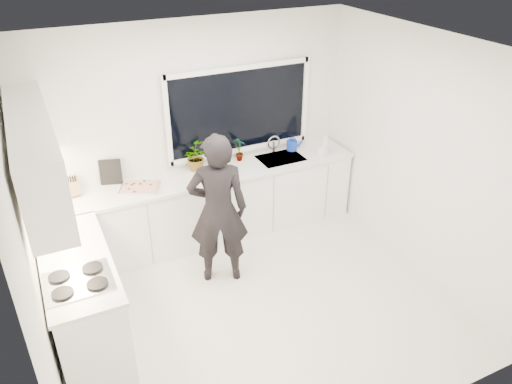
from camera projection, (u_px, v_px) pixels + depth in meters
floor at (256, 306)px, 5.35m from camera, size 4.00×3.50×0.02m
wall_back at (194, 132)px, 6.08m from camera, size 4.00×0.02×2.70m
wall_left at (27, 251)px, 3.93m from camera, size 0.02×3.50×2.70m
wall_right at (422, 157)px, 5.45m from camera, size 0.02×3.50×2.70m
ceiling at (256, 50)px, 4.03m from camera, size 4.00×3.50×0.02m
window at (239, 110)px, 6.18m from camera, size 1.80×0.02×1.00m
base_cabinets_back at (206, 208)px, 6.28m from camera, size 3.92×0.58×0.88m
base_cabinets_left at (84, 300)px, 4.78m from camera, size 0.58×1.60×0.88m
countertop_back at (205, 176)px, 6.04m from camera, size 3.94×0.62×0.04m
countertop_left at (75, 261)px, 4.55m from camera, size 0.62×1.60×0.04m
upper_cabinets at (36, 155)px, 4.32m from camera, size 0.34×2.10×0.70m
sink at (281, 161)px, 6.46m from camera, size 0.58×0.42×0.14m
faucet at (274, 144)px, 6.54m from camera, size 0.03×0.03×0.22m
stovetop at (78, 281)px, 4.25m from camera, size 0.56×0.48×0.03m
person at (218, 210)px, 5.36m from camera, size 0.75×0.61×1.77m
pizza_tray at (140, 188)px, 5.71m from camera, size 0.53×0.47×0.03m
pizza at (140, 186)px, 5.70m from camera, size 0.48×0.42×0.01m
watering_can at (292, 145)px, 6.63m from camera, size 0.17×0.17×0.13m
paper_towel_roll at (52, 191)px, 5.41m from camera, size 0.14×0.14×0.26m
knife_block at (73, 186)px, 5.53m from camera, size 0.14×0.11×0.22m
utensil_crock at (51, 231)px, 4.80m from camera, size 0.15×0.15×0.16m
picture_frame_large at (111, 173)px, 5.76m from camera, size 0.21×0.10×0.28m
picture_frame_small at (111, 172)px, 5.76m from camera, size 0.24×0.09×0.30m
herb_plants at (206, 155)px, 6.12m from camera, size 0.87×0.37×0.34m
soap_bottles at (324, 145)px, 6.47m from camera, size 0.18×0.14×0.30m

